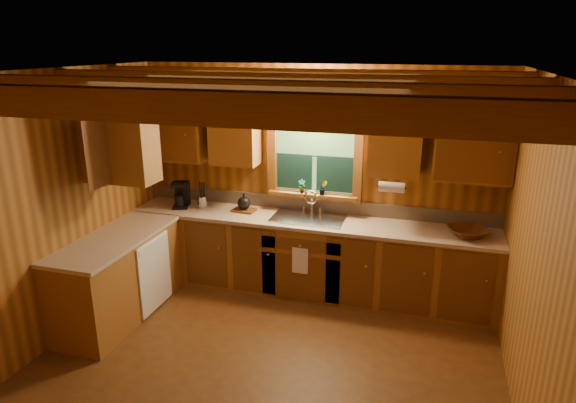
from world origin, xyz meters
The scene contains 20 objects.
room centered at (0.00, 0.00, 1.30)m, with size 4.20×4.20×4.20m.
ceiling_beams centered at (0.00, 0.00, 2.49)m, with size 4.20×2.54×0.18m.
base_cabinets centered at (-0.49, 1.28, 0.43)m, with size 4.20×2.22×0.86m.
countertop centered at (-0.48, 1.29, 0.88)m, with size 4.20×2.24×0.04m.
backsplash centered at (0.00, 1.89, 0.98)m, with size 4.20×0.02×0.16m, color tan.
dishwasher_panel centered at (-1.47, 0.68, 0.43)m, with size 0.02×0.60×0.80m, color white.
upper_cabinets centered at (-0.56, 1.42, 1.84)m, with size 4.19×1.77×0.78m.
window centered at (0.00, 1.87, 1.53)m, with size 1.12×0.08×1.00m.
window_sill centered at (0.00, 1.82, 1.12)m, with size 1.06×0.14×0.04m, color brown.
wall_sconce centered at (0.00, 1.75, 2.16)m, with size 0.45×0.21×0.17m.
paper_towel_roll centered at (0.92, 1.53, 1.37)m, with size 0.11×0.11×0.27m, color white.
dish_towel centered at (0.00, 1.26, 0.52)m, with size 0.18×0.01×0.30m, color white.
sink centered at (0.00, 1.60, 0.86)m, with size 0.82×0.48×0.43m.
coffee_maker centered at (-1.59, 1.58, 1.05)m, with size 0.18×0.23×0.31m.
utensil_crock centered at (-1.34, 1.63, 0.98)m, with size 0.11×0.11×0.32m.
cutting_board centered at (-0.80, 1.64, 0.91)m, with size 0.27×0.19×0.02m, color brown.
teakettle centered at (-0.80, 1.64, 1.00)m, with size 0.15×0.15×0.20m.
wicker_basket centered at (1.72, 1.54, 0.95)m, with size 0.39×0.39×0.09m, color #48230C.
potted_plant_left centered at (-0.13, 1.79, 1.22)m, with size 0.09×0.06×0.17m, color brown.
potted_plant_right centered at (0.13, 1.79, 1.23)m, with size 0.10×0.08×0.17m, color brown.
Camera 1 is at (1.31, -3.60, 2.81)m, focal length 31.06 mm.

